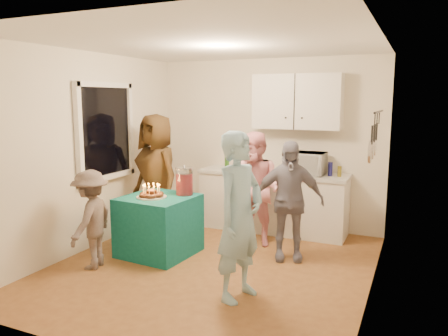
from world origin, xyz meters
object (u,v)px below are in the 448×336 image
at_px(microwave, 305,163).
at_px(man_birthday, 240,216).
at_px(party_table, 159,225).
at_px(woman_back_left, 157,176).
at_px(counter, 273,203).
at_px(child_near_left, 91,219).
at_px(woman_back_right, 288,201).
at_px(woman_back_center, 256,189).
at_px(punch_jar, 184,182).

relative_size(microwave, man_birthday, 0.34).
relative_size(party_table, woman_back_left, 0.48).
height_order(counter, child_near_left, child_near_left).
distance_m(woman_back_right, child_near_left, 2.38).
bearing_deg(woman_back_center, counter, 103.53).
xyz_separation_m(counter, woman_back_left, (-1.46, -0.92, 0.46)).
relative_size(party_table, child_near_left, 0.72).
height_order(microwave, child_near_left, microwave).
distance_m(punch_jar, woman_back_center, 0.99).
relative_size(punch_jar, child_near_left, 0.29).
distance_m(party_table, woman_back_left, 0.94).
height_order(party_table, man_birthday, man_birthday).
bearing_deg(party_table, woman_back_center, 40.68).
height_order(punch_jar, man_birthday, man_birthday).
height_order(microwave, woman_back_right, woman_back_right).
relative_size(punch_jar, woman_back_left, 0.19).
height_order(party_table, woman_back_left, woman_back_left).
xyz_separation_m(microwave, punch_jar, (-1.25, -1.34, -0.14)).
bearing_deg(child_near_left, punch_jar, 130.81).
distance_m(woman_back_left, woman_back_right, 2.02).
xyz_separation_m(microwave, woman_back_center, (-0.50, -0.71, -0.29)).
relative_size(counter, woman_back_left, 1.24).
bearing_deg(punch_jar, child_near_left, -127.42).
height_order(woman_back_left, woman_back_right, woman_back_left).
bearing_deg(party_table, counter, 57.02).
bearing_deg(counter, woman_back_center, -91.34).
bearing_deg(party_table, microwave, 46.35).
bearing_deg(party_table, man_birthday, -27.40).
distance_m(microwave, man_birthday, 2.32).
xyz_separation_m(party_table, man_birthday, (1.42, -0.74, 0.47)).
bearing_deg(woman_back_right, woman_back_center, 127.81).
distance_m(woman_back_left, child_near_left, 1.41).
bearing_deg(woman_back_right, punch_jar, 172.24).
relative_size(counter, child_near_left, 1.87).
xyz_separation_m(punch_jar, woman_back_left, (-0.70, 0.42, -0.04)).
xyz_separation_m(woman_back_right, child_near_left, (-2.04, -1.23, -0.16)).
xyz_separation_m(microwave, man_birthday, (-0.08, -2.31, -0.23)).
bearing_deg(woman_back_center, punch_jar, -124.95).
distance_m(punch_jar, woman_back_left, 0.82).
height_order(woman_back_left, child_near_left, woman_back_left).
bearing_deg(counter, microwave, 0.00).
xyz_separation_m(counter, punch_jar, (-0.77, -1.34, 0.50)).
xyz_separation_m(punch_jar, child_near_left, (-0.73, -0.95, -0.34)).
bearing_deg(microwave, man_birthday, -90.89).
relative_size(woman_back_center, woman_back_right, 1.04).
relative_size(woman_back_left, woman_back_center, 1.14).
distance_m(party_table, woman_back_right, 1.68).
bearing_deg(party_table, child_near_left, -123.26).
distance_m(counter, microwave, 0.80).
height_order(punch_jar, child_near_left, child_near_left).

